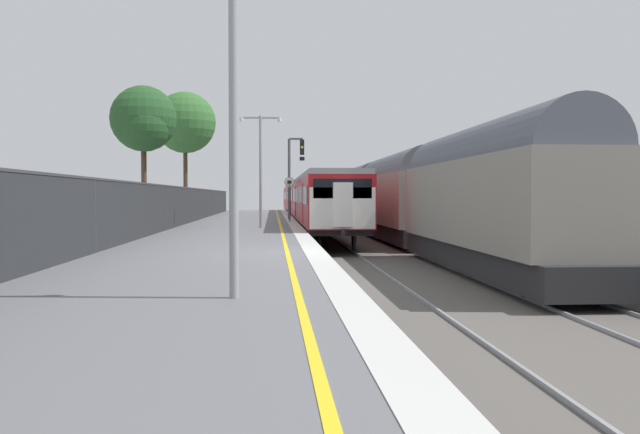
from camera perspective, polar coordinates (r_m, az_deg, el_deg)
ground at (r=18.36m, az=6.56°, el=-4.84°), size 17.40×110.00×1.21m
commuter_train_at_platform at (r=57.79m, az=-1.27°, el=1.56°), size 2.83×62.37×3.81m
freight_train_adjacent_track at (r=43.50m, az=4.96°, el=1.91°), size 2.60×58.99×4.74m
signal_gantry at (r=43.80m, az=-2.32°, el=4.17°), size 1.10×0.24×5.34m
speed_limit_sign at (r=39.16m, az=-2.64°, el=2.06°), size 0.59×0.08×2.64m
platform_lamp_near at (r=10.03m, az=-7.45°, el=11.35°), size 2.00×0.20×5.35m
platform_lamp_mid at (r=31.80m, az=-5.13°, el=4.79°), size 2.00×0.20×5.34m
platform_back_fence at (r=18.54m, az=-18.81°, el=0.26°), size 0.07×99.00×2.01m
background_tree_left at (r=49.97m, az=-11.46°, el=7.80°), size 4.48×4.48×9.13m
background_tree_centre at (r=39.49m, az=-14.91°, el=7.95°), size 3.77×3.82×7.83m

